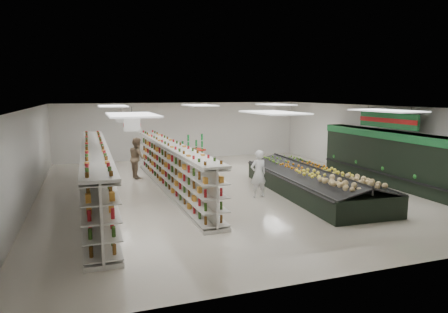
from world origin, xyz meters
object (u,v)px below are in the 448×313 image
object	(u,v)px
gondola_left	(96,177)
shopper_background	(137,158)
gondola_center	(172,169)
produce_island	(312,181)
soda_endcap	(192,151)
shopper_main	(258,174)

from	to	relation	value
gondola_left	shopper_background	distance (m)	4.17
gondola_left	gondola_center	xyz separation A→B (m)	(2.80, 0.98, -0.06)
produce_island	soda_endcap	xyz separation A→B (m)	(-2.67, 7.46, 0.24)
gondola_center	produce_island	world-z (taller)	gondola_center
shopper_background	gondola_center	bearing A→B (deg)	-166.58
produce_island	shopper_background	distance (m)	7.70
soda_endcap	shopper_main	xyz separation A→B (m)	(0.58, -7.23, 0.14)
gondola_left	gondola_center	bearing A→B (deg)	19.30
shopper_main	shopper_background	xyz separation A→B (m)	(-3.70, 4.83, 0.04)
gondola_center	soda_endcap	size ratio (longest dim) A/B	7.03
gondola_left	soda_endcap	world-z (taller)	gondola_left
shopper_main	produce_island	bearing A→B (deg)	167.65
produce_island	shopper_main	size ratio (longest dim) A/B	4.18
shopper_main	shopper_background	world-z (taller)	shopper_background
gondola_left	shopper_main	distance (m)	5.63
gondola_left	produce_island	distance (m)	7.74
gondola_left	soda_endcap	xyz separation A→B (m)	(4.95, 6.15, -0.17)
gondola_left	produce_island	xyz separation A→B (m)	(7.61, -1.31, -0.41)
gondola_center	shopper_main	distance (m)	3.42
gondola_left	produce_island	bearing A→B (deg)	-9.82
soda_endcap	produce_island	bearing A→B (deg)	-70.33
gondola_left	soda_endcap	size ratio (longest dim) A/B	7.55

